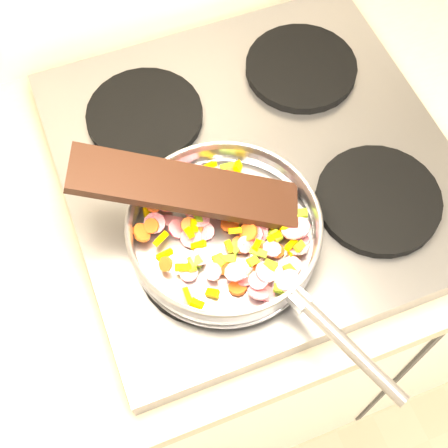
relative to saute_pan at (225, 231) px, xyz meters
name	(u,v)px	position (x,y,z in m)	size (l,w,h in m)	color
cooktop	(256,166)	(0.10, 0.12, -0.07)	(0.60, 0.60, 0.04)	#939399
grate_fl	(205,261)	(-0.04, -0.02, -0.04)	(0.19, 0.19, 0.02)	black
grate_fr	(378,200)	(0.24, -0.02, -0.04)	(0.19, 0.19, 0.02)	black
grate_bl	(145,115)	(-0.04, 0.26, -0.04)	(0.19, 0.19, 0.02)	black
grate_br	(301,68)	(0.24, 0.26, -0.04)	(0.19, 0.19, 0.02)	black
saute_pan	(225,231)	(0.00, 0.00, 0.00)	(0.31, 0.46, 0.05)	#9E9EA5
vegetable_heap	(229,228)	(0.01, 0.01, -0.01)	(0.25, 0.26, 0.05)	#DA5117
wooden_spatula	(187,188)	(-0.03, 0.06, 0.04)	(0.32, 0.07, 0.02)	black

